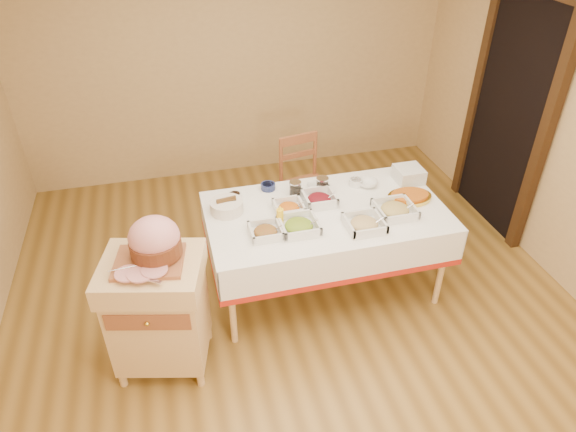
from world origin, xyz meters
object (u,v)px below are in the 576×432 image
at_px(bread_basket, 227,206).
at_px(brass_platter, 409,197).
at_px(plate_stack, 409,174).
at_px(preserve_jar_right, 322,186).
at_px(mustard_bottle, 280,216).
at_px(preserve_jar_left, 295,189).
at_px(butcher_cart, 158,308).
at_px(dining_chair, 304,184).
at_px(dining_table, 325,228).
at_px(ham_on_board, 154,243).

relative_size(bread_basket, brass_platter, 0.71).
xyz_separation_m(bread_basket, plate_stack, (1.53, 0.08, 0.01)).
xyz_separation_m(preserve_jar_right, mustard_bottle, (-0.44, -0.36, 0.02)).
bearing_deg(bread_basket, preserve_jar_left, 9.76).
relative_size(butcher_cart, dining_chair, 0.97).
relative_size(mustard_bottle, plate_stack, 0.75).
distance_m(dining_chair, preserve_jar_left, 0.74).
height_order(preserve_jar_right, plate_stack, preserve_jar_right).
relative_size(mustard_bottle, brass_platter, 0.46).
distance_m(butcher_cart, brass_platter, 2.07).
distance_m(dining_table, brass_platter, 0.71).
bearing_deg(dining_table, preserve_jar_right, 79.16).
height_order(preserve_jar_right, brass_platter, preserve_jar_right).
height_order(preserve_jar_right, bread_basket, preserve_jar_right).
bearing_deg(mustard_bottle, bread_basket, 142.85).
height_order(butcher_cart, bread_basket, butcher_cart).
bearing_deg(bread_basket, plate_stack, 3.04).
height_order(dining_table, preserve_jar_left, preserve_jar_left).
xyz_separation_m(preserve_jar_left, preserve_jar_right, (0.22, -0.00, 0.00)).
bearing_deg(dining_table, preserve_jar_left, 122.34).
distance_m(preserve_jar_right, mustard_bottle, 0.56).
bearing_deg(dining_table, butcher_cart, -159.98).
distance_m(dining_chair, preserve_jar_right, 0.70).
height_order(butcher_cart, mustard_bottle, mustard_bottle).
relative_size(dining_table, butcher_cart, 2.04).
height_order(ham_on_board, preserve_jar_left, ham_on_board).
xyz_separation_m(preserve_jar_left, bread_basket, (-0.56, -0.10, -0.01)).
distance_m(bread_basket, brass_platter, 1.43).
xyz_separation_m(dining_table, preserve_jar_left, (-0.17, 0.27, 0.22)).
bearing_deg(brass_platter, preserve_jar_left, 161.84).
height_order(butcher_cart, preserve_jar_left, butcher_cart).
xyz_separation_m(plate_stack, brass_platter, (-0.11, -0.27, -0.04)).
relative_size(dining_chair, mustard_bottle, 5.64).
relative_size(ham_on_board, preserve_jar_left, 3.66).
relative_size(dining_chair, bread_basket, 3.65).
bearing_deg(brass_platter, bread_basket, 172.61).
distance_m(dining_table, plate_stack, 0.87).
height_order(preserve_jar_left, preserve_jar_right, preserve_jar_right).
height_order(dining_table, plate_stack, plate_stack).
relative_size(bread_basket, plate_stack, 1.16).
bearing_deg(dining_table, mustard_bottle, -166.89).
distance_m(butcher_cart, mustard_bottle, 1.06).
xyz_separation_m(butcher_cart, bread_basket, (0.58, 0.65, 0.30)).
relative_size(dining_table, dining_chair, 1.98).
bearing_deg(plate_stack, brass_platter, -113.39).
height_order(dining_chair, mustard_bottle, mustard_bottle).
bearing_deg(bread_basket, dining_table, -13.41).
bearing_deg(mustard_bottle, butcher_cart, -157.27).
bearing_deg(dining_chair, preserve_jar_right, -93.07).
bearing_deg(preserve_jar_right, brass_platter, -23.72).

